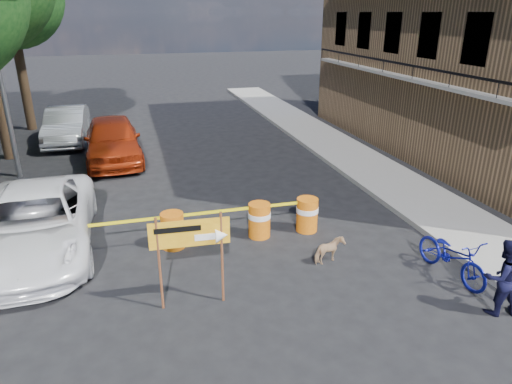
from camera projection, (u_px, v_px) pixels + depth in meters
ground at (257, 305)px, 9.02m from camera, size 120.00×120.00×0.00m
sidewalk_east at (381, 176)px, 15.91m from camera, size 2.40×40.00×0.15m
barrel_far_left at (69, 242)px, 10.49m from camera, size 0.58×0.58×0.90m
barrel_mid_left at (173, 230)px, 11.08m from camera, size 0.58×0.58×0.90m
barrel_mid_right at (259, 219)px, 11.62m from camera, size 0.58×0.58×0.90m
barrel_far_right at (307, 214)px, 11.94m from camera, size 0.58×0.58×0.90m
detour_sign at (201, 239)px, 8.55m from camera, size 1.51×0.29×1.94m
pedestrian at (502, 277)px, 8.53m from camera, size 0.83×0.69×1.54m
bicycle at (455, 237)px, 9.66m from camera, size 0.79×1.09×1.93m
dog at (329, 251)px, 10.44m from camera, size 0.79×0.55×0.61m
suv_white at (36, 223)px, 10.77m from camera, size 2.66×5.51×1.51m
sedan_red at (113, 139)px, 17.47m from camera, size 2.26×5.09×1.70m
sedan_silver at (67, 125)px, 20.08m from camera, size 1.66×4.61×1.51m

